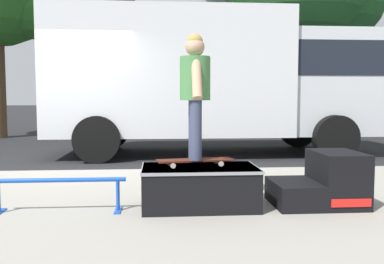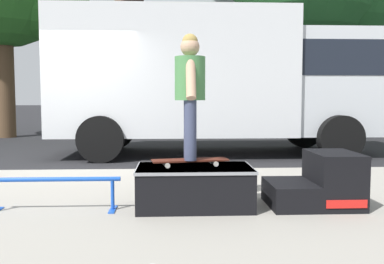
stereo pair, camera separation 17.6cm
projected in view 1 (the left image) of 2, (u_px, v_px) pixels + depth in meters
The scene contains 8 objects.
ground_plane at pixel (54, 172), 7.08m from camera, with size 140.00×140.00×0.00m, color black.
skate_box at pixel (199, 185), 4.34m from camera, with size 1.17×0.71×0.42m.
kicker_ramp at pixel (324, 183), 4.44m from camera, with size 0.91×0.70×0.56m.
grind_rail at pixel (59, 187), 4.15m from camera, with size 1.30×0.28×0.34m.
skateboard at pixel (195, 160), 4.36m from camera, with size 0.80×0.33×0.07m.
skater_kid at pixel (195, 86), 4.30m from camera, with size 0.31×0.65×1.27m.
box_truck at pixel (213, 77), 9.36m from camera, with size 6.91×2.63×3.05m.
house_behind at pixel (227, 40), 22.04m from camera, with size 9.54×8.22×8.40m.
Camera 1 is at (1.75, -7.16, 1.23)m, focal length 39.87 mm.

